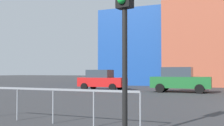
{
  "coord_description": "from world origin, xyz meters",
  "views": [
    {
      "loc": [
        -2.79,
        -13.21,
        1.51
      ],
      "look_at": [
        -10.29,
        5.33,
        2.2
      ],
      "focal_mm": 42.84,
      "sensor_mm": 36.0,
      "label": 1
    }
  ],
  "objects": [
    {
      "name": "pedestrian_railing",
      "position": [
        -7.37,
        -6.52,
        0.8
      ],
      "size": [
        5.38,
        0.06,
        1.03
      ],
      "color": "gray",
      "rests_on": "ground_plane"
    },
    {
      "name": "parked_car_1",
      "position": [
        -5.62,
        7.55,
        0.94
      ],
      "size": [
        4.37,
        2.14,
        1.89
      ],
      "color": "#1E662D",
      "rests_on": "ground_plane"
    },
    {
      "name": "parked_car_0",
      "position": [
        -12.13,
        7.55,
        0.85
      ],
      "size": [
        3.96,
        1.94,
        1.72
      ],
      "color": "red",
      "rests_on": "ground_plane"
    },
    {
      "name": "traffic_light_near_left",
      "position": [
        -4.79,
        -7.52,
        2.85
      ],
      "size": [
        0.4,
        0.39,
        3.87
      ],
      "rotation": [
        0.0,
        0.0,
        -1.77
      ],
      "color": "black",
      "rests_on": "ground_plane"
    }
  ]
}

